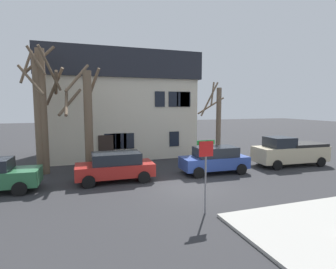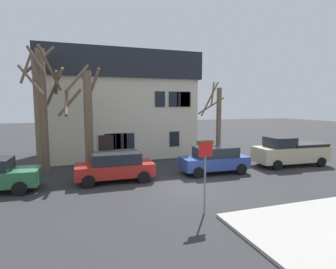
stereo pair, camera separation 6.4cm
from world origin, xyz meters
name	(u,v)px [view 2 (the right image)]	position (x,y,z in m)	size (l,w,h in m)	color
ground_plane	(189,187)	(0.00, 0.00, 0.00)	(120.00, 120.00, 0.00)	#2D2D30
building_main	(119,105)	(-2.10, 10.83, 4.38)	(12.49, 7.05, 8.57)	beige
tree_bare_near	(38,109)	(-7.80, 5.37, 4.06)	(2.35, 2.30, 7.77)	brown
tree_bare_mid	(43,108)	(-7.53, 5.60, 4.12)	(2.53, 2.21, 8.17)	brown
tree_bare_far	(86,117)	(-5.00, 5.00, 3.55)	(2.65, 3.09, 7.03)	brown
tree_bare_end	(217,122)	(4.37, 5.01, 3.08)	(2.34, 1.43, 6.12)	brown
car_red_wagon	(115,166)	(-3.57, 2.40, 0.86)	(4.37, 2.12, 1.65)	#AD231E
car_blue_wagon	(215,159)	(2.68, 2.23, 0.88)	(4.31, 2.04, 1.69)	#2D4799
pickup_truck_beige	(290,152)	(8.85, 2.43, 1.01)	(5.40, 2.36, 2.08)	#C6B793
street_sign_pole	(205,163)	(-0.79, -3.39, 2.06)	(0.76, 0.07, 2.96)	slate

